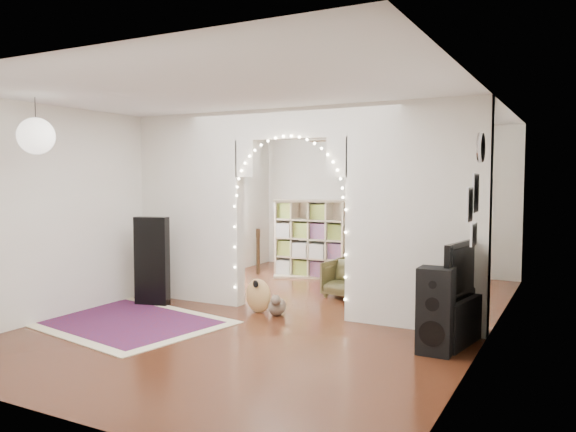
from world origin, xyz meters
The scene contains 25 objects.
floor centered at (0.00, 0.00, 0.00)m, with size 7.50×7.50×0.00m, color black.
ceiling centered at (0.00, 0.00, 2.70)m, with size 5.00×7.50×0.02m, color white.
wall_back centered at (0.00, 3.75, 1.35)m, with size 5.00×0.02×2.70m, color silver.
wall_front centered at (0.00, -3.75, 1.35)m, with size 5.00×0.02×2.70m, color silver.
wall_left centered at (-2.50, 0.00, 1.35)m, with size 0.02×7.50×2.70m, color silver.
wall_right centered at (2.50, 0.00, 1.35)m, with size 0.02×7.50×2.70m, color silver.
divider_wall centered at (0.00, 0.00, 1.42)m, with size 5.00×0.20×2.70m.
fairy_lights centered at (0.00, -0.13, 1.55)m, with size 1.64×0.04×1.60m, color #FFEABF, non-canonical shape.
window centered at (-2.47, 1.80, 1.50)m, with size 0.04×1.20×1.40m, color white.
wall_clock centered at (2.48, -0.60, 2.10)m, with size 0.31×0.31×0.03m, color white.
picture_frames centered at (2.48, -1.00, 1.50)m, with size 0.02×0.50×0.70m, color white, non-canonical shape.
paper_lantern centered at (-1.90, -2.40, 2.25)m, with size 0.40×0.40×0.40m, color white.
ceiling_fan centered at (0.00, 2.00, 2.40)m, with size 1.10×1.10×0.30m, color #B1903B, non-canonical shape.
area_rug centered at (-1.60, -1.43, 0.01)m, with size 2.37×1.78×0.02m, color maroon.
guitar_case centered at (-1.93, -0.55, 0.62)m, with size 0.48×0.16×1.25m, color black.
acoustic_guitar centered at (-0.37, -0.25, 0.41)m, with size 0.40×0.28×0.95m.
tabby_cat centered at (-0.08, -0.27, 0.13)m, with size 0.31×0.48×0.32m.
floor_speaker centered at (2.12, -0.89, 0.44)m, with size 0.35×0.31×0.89m.
media_console centered at (2.20, -0.34, 0.25)m, with size 0.40×1.00×0.50m, color black.
tv centered at (2.20, -0.34, 0.81)m, with size 1.07×0.14×0.62m, color black.
bookcase centered at (-0.88, 2.45, 0.70)m, with size 1.36×0.34×1.40m, color tan.
dining_table centered at (0.98, 2.81, 0.68)m, with size 1.26×0.89×0.76m.
flower_vase centered at (0.98, 2.81, 0.85)m, with size 0.18×0.18×0.19m, color white.
dining_chair_left centered at (0.29, 1.21, 0.27)m, with size 0.58×0.60×0.54m, color #484224.
dining_chair_right centered at (0.28, 1.86, 0.26)m, with size 0.56×0.58×0.53m, color #484224.
Camera 1 is at (3.42, -6.56, 1.80)m, focal length 35.00 mm.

